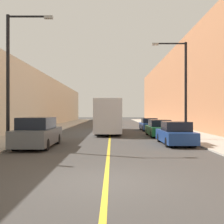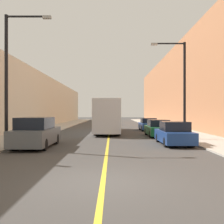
{
  "view_description": "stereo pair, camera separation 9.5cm",
  "coord_description": "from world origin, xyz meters",
  "px_view_note": "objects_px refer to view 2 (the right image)",
  "views": [
    {
      "loc": [
        0.18,
        -8.06,
        2.17
      ],
      "look_at": [
        0.16,
        17.81,
        2.17
      ],
      "focal_mm": 42.0,
      "sensor_mm": 36.0,
      "label": 1
    },
    {
      "loc": [
        0.28,
        -8.06,
        2.17
      ],
      "look_at": [
        0.16,
        17.81,
        2.17
      ],
      "focal_mm": 42.0,
      "sensor_mm": 36.0,
      "label": 2
    }
  ],
  "objects_px": {
    "parked_suv_left": "(38,133)",
    "car_right_mid": "(159,129)",
    "street_lamp_left": "(12,72)",
    "car_right_near": "(175,134)",
    "car_right_far": "(149,125)",
    "street_lamp_right": "(183,83)",
    "bus": "(109,116)"
  },
  "relations": [
    {
      "from": "parked_suv_left",
      "to": "car_right_near",
      "type": "height_order",
      "value": "parked_suv_left"
    },
    {
      "from": "car_right_mid",
      "to": "street_lamp_right",
      "type": "relative_size",
      "value": 0.63
    },
    {
      "from": "parked_suv_left",
      "to": "car_right_far",
      "type": "xyz_separation_m",
      "value": [
        8.91,
        14.5,
        -0.2
      ]
    },
    {
      "from": "parked_suv_left",
      "to": "street_lamp_right",
      "type": "distance_m",
      "value": 11.52
    },
    {
      "from": "car_right_near",
      "to": "bus",
      "type": "bearing_deg",
      "value": 113.67
    },
    {
      "from": "car_right_far",
      "to": "street_lamp_left",
      "type": "distance_m",
      "value": 18.75
    },
    {
      "from": "bus",
      "to": "street_lamp_right",
      "type": "distance_m",
      "value": 9.9
    },
    {
      "from": "street_lamp_left",
      "to": "car_right_far",
      "type": "bearing_deg",
      "value": 56.12
    },
    {
      "from": "parked_suv_left",
      "to": "car_right_mid",
      "type": "xyz_separation_m",
      "value": [
        8.75,
        7.14,
        -0.18
      ]
    },
    {
      "from": "bus",
      "to": "car_right_near",
      "type": "xyz_separation_m",
      "value": [
        4.6,
        -10.49,
        -1.09
      ]
    },
    {
      "from": "bus",
      "to": "street_lamp_left",
      "type": "xyz_separation_m",
      "value": [
        -5.52,
        -12.53,
        2.77
      ]
    },
    {
      "from": "bus",
      "to": "street_lamp_left",
      "type": "distance_m",
      "value": 13.97
    },
    {
      "from": "bus",
      "to": "car_right_near",
      "type": "bearing_deg",
      "value": -66.33
    },
    {
      "from": "car_right_mid",
      "to": "street_lamp_left",
      "type": "xyz_separation_m",
      "value": [
        -10.06,
        -7.87,
        3.88
      ]
    },
    {
      "from": "bus",
      "to": "car_right_far",
      "type": "distance_m",
      "value": 5.54
    },
    {
      "from": "parked_suv_left",
      "to": "street_lamp_left",
      "type": "xyz_separation_m",
      "value": [
        -1.32,
        -0.73,
        3.69
      ]
    },
    {
      "from": "car_right_near",
      "to": "street_lamp_left",
      "type": "height_order",
      "value": "street_lamp_left"
    },
    {
      "from": "bus",
      "to": "car_right_near",
      "type": "distance_m",
      "value": 11.51
    },
    {
      "from": "parked_suv_left",
      "to": "street_lamp_left",
      "type": "bearing_deg",
      "value": -151.05
    },
    {
      "from": "street_lamp_left",
      "to": "street_lamp_right",
      "type": "height_order",
      "value": "street_lamp_left"
    },
    {
      "from": "parked_suv_left",
      "to": "car_right_near",
      "type": "bearing_deg",
      "value": 8.48
    },
    {
      "from": "bus",
      "to": "car_right_near",
      "type": "relative_size",
      "value": 2.63
    },
    {
      "from": "parked_suv_left",
      "to": "street_lamp_left",
      "type": "height_order",
      "value": "street_lamp_left"
    },
    {
      "from": "parked_suv_left",
      "to": "bus",
      "type": "bearing_deg",
      "value": 70.4
    },
    {
      "from": "bus",
      "to": "car_right_far",
      "type": "relative_size",
      "value": 2.61
    },
    {
      "from": "car_right_far",
      "to": "street_lamp_right",
      "type": "distance_m",
      "value": 10.95
    },
    {
      "from": "car_right_far",
      "to": "street_lamp_right",
      "type": "bearing_deg",
      "value": -83.42
    },
    {
      "from": "car_right_near",
      "to": "car_right_far",
      "type": "bearing_deg",
      "value": 89.54
    },
    {
      "from": "car_right_mid",
      "to": "street_lamp_right",
      "type": "bearing_deg",
      "value": -64.95
    },
    {
      "from": "bus",
      "to": "car_right_mid",
      "type": "relative_size",
      "value": 2.51
    },
    {
      "from": "car_right_mid",
      "to": "street_lamp_left",
      "type": "height_order",
      "value": "street_lamp_left"
    },
    {
      "from": "parked_suv_left",
      "to": "car_right_near",
      "type": "relative_size",
      "value": 1.11
    }
  ]
}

